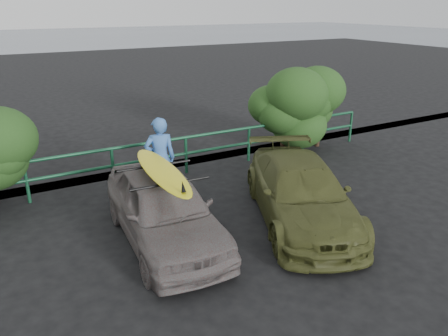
# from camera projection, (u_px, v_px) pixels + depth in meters

# --- Properties ---
(ground) EXTENTS (80.00, 80.00, 0.00)m
(ground) POSITION_uv_depth(u_px,v_px,m) (254.00, 276.00, 7.44)
(ground) COLOR black
(ocean) EXTENTS (200.00, 200.00, 0.00)m
(ocean) POSITION_uv_depth(u_px,v_px,m) (4.00, 39.00, 56.56)
(ocean) COLOR slate
(ocean) RESTS_ON ground
(guardrail) EXTENTS (14.00, 0.08, 1.04)m
(guardrail) POSITION_uv_depth(u_px,v_px,m) (151.00, 161.00, 11.35)
(guardrail) COLOR #14472C
(guardrail) RESTS_ON ground
(shrub_right) EXTENTS (3.20, 2.40, 2.44)m
(shrub_right) POSITION_uv_depth(u_px,v_px,m) (295.00, 109.00, 13.78)
(shrub_right) COLOR #24481A
(shrub_right) RESTS_ON ground
(sedan) EXTENTS (1.88, 4.12, 1.37)m
(sedan) POSITION_uv_depth(u_px,v_px,m) (164.00, 209.00, 8.32)
(sedan) COLOR #615756
(sedan) RESTS_ON ground
(olive_vehicle) EXTENTS (3.37, 4.76, 1.28)m
(olive_vehicle) POSITION_uv_depth(u_px,v_px,m) (301.00, 192.00, 9.15)
(olive_vehicle) COLOR #444820
(olive_vehicle) RESTS_ON ground
(man) EXTENTS (0.80, 0.62, 1.96)m
(man) POSITION_uv_depth(u_px,v_px,m) (160.00, 159.00, 10.11)
(man) COLOR #3D6EB7
(man) RESTS_ON ground
(roof_rack) EXTENTS (1.53, 1.12, 0.05)m
(roof_rack) POSITION_uv_depth(u_px,v_px,m) (162.00, 174.00, 8.06)
(roof_rack) COLOR black
(roof_rack) RESTS_ON sedan
(surfboard) EXTENTS (0.75, 2.80, 0.08)m
(surfboard) POSITION_uv_depth(u_px,v_px,m) (162.00, 171.00, 8.04)
(surfboard) COLOR yellow
(surfboard) RESTS_ON roof_rack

